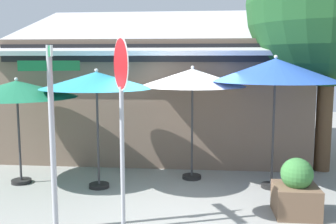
% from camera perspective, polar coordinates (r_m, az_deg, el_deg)
% --- Properties ---
extents(ground_plane, '(28.00, 28.00, 0.10)m').
position_cam_1_polar(ground_plane, '(8.02, 0.93, -12.95)').
color(ground_plane, gray).
extents(cafe_building, '(8.65, 5.62, 4.59)m').
position_cam_1_polar(cafe_building, '(12.26, -1.10, 2.80)').
color(cafe_building, '#705B4C').
rests_on(cafe_building, ground).
extents(street_sign_post, '(0.85, 0.90, 3.00)m').
position_cam_1_polar(street_sign_post, '(6.41, -16.76, -0.85)').
color(street_sign_post, '#A8AAB2').
rests_on(street_sign_post, ground).
extents(stop_sign, '(0.40, 0.75, 3.13)m').
position_cam_1_polar(stop_sign, '(6.15, -6.88, 2.45)').
color(stop_sign, '#A8AAB2').
rests_on(stop_sign, ground).
extents(patio_umbrella_forest_green_left, '(2.63, 2.63, 2.40)m').
position_cam_1_polar(patio_umbrella_forest_green_left, '(9.16, -21.38, 3.08)').
color(patio_umbrella_forest_green_left, black).
rests_on(patio_umbrella_forest_green_left, ground).
extents(patio_umbrella_teal_center, '(2.39, 2.39, 2.60)m').
position_cam_1_polar(patio_umbrella_teal_center, '(8.35, -10.47, 4.50)').
color(patio_umbrella_teal_center, black).
rests_on(patio_umbrella_teal_center, ground).
extents(patio_umbrella_ivory_right, '(2.44, 2.44, 2.65)m').
position_cam_1_polar(patio_umbrella_ivory_right, '(8.87, 3.63, 4.98)').
color(patio_umbrella_ivory_right, black).
rests_on(patio_umbrella_ivory_right, ground).
extents(patio_umbrella_royal_blue_far_right, '(2.68, 2.68, 2.88)m').
position_cam_1_polar(patio_umbrella_royal_blue_far_right, '(8.50, 15.52, 5.90)').
color(patio_umbrella_royal_blue_far_right, black).
rests_on(patio_umbrella_royal_blue_far_right, ground).
extents(sidewalk_planter, '(0.76, 0.76, 1.05)m').
position_cam_1_polar(sidewalk_planter, '(7.43, 18.34, -10.91)').
color(sidewalk_planter, brown).
rests_on(sidewalk_planter, ground).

